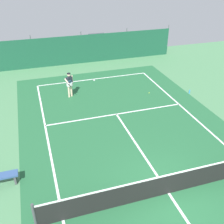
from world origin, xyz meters
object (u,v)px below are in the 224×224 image
at_px(parked_car, 99,45).
at_px(tennis_player, 70,83).
at_px(tennis_ball_near_player, 149,93).
at_px(water_bottle, 189,92).
at_px(tennis_net, 170,184).

bearing_deg(parked_car, tennis_player, -115.98).
xyz_separation_m(tennis_ball_near_player, water_bottle, (2.59, -0.83, 0.09)).
bearing_deg(parked_car, water_bottle, -70.60).
bearing_deg(tennis_ball_near_player, parked_car, 95.51).
bearing_deg(tennis_player, parked_car, -143.32).
relative_size(tennis_net, tennis_player, 6.17).
bearing_deg(parked_car, tennis_net, -95.93).
bearing_deg(tennis_net, parked_car, 83.39).
relative_size(tennis_net, parked_car, 2.40).
bearing_deg(tennis_net, tennis_player, 102.73).
xyz_separation_m(tennis_net, tennis_player, (-2.15, 9.52, 0.45)).
bearing_deg(tennis_net, water_bottle, 53.61).
height_order(tennis_player, water_bottle, tennis_player).
xyz_separation_m(tennis_net, water_bottle, (5.59, 7.58, -0.39)).
height_order(tennis_player, parked_car, parked_car).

